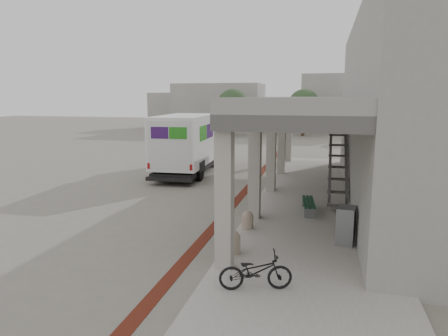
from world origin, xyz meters
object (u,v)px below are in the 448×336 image
(utility_cabinet, at_px, (346,225))
(bicycle_black, at_px, (256,271))
(fedex_truck, at_px, (190,142))
(bench, at_px, (309,204))

(utility_cabinet, height_order, bicycle_black, utility_cabinet)
(bicycle_black, bearing_deg, fedex_truck, 7.60)
(fedex_truck, xyz_separation_m, bench, (6.53, -6.51, -1.26))
(bicycle_black, bearing_deg, bench, -24.86)
(utility_cabinet, relative_size, bicycle_black, 0.67)
(utility_cabinet, bearing_deg, bicycle_black, -110.56)
(fedex_truck, height_order, utility_cabinet, fedex_truck)
(fedex_truck, bearing_deg, bench, -48.12)
(bench, xyz_separation_m, utility_cabinet, (1.10, -2.75, 0.23))
(bench, distance_m, bicycle_black, 6.01)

